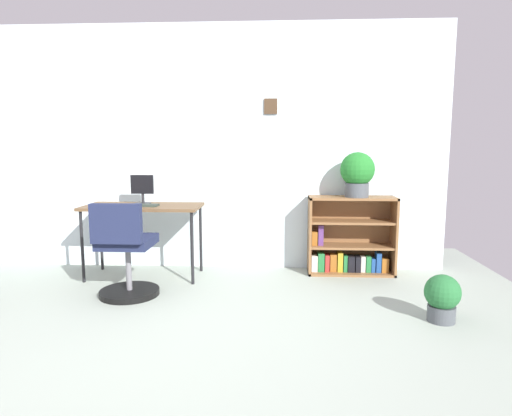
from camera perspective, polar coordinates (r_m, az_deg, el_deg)
The scene contains 9 objects.
ground_plane at distance 3.01m, azimuth -14.45°, elevation -18.04°, with size 6.24×6.24×0.00m, color #99A698.
wall_back at distance 4.80m, azimuth -7.21°, elevation 7.64°, with size 5.20×0.12×2.57m.
desk at distance 4.52m, azimuth -14.42°, elevation -0.38°, with size 1.15×0.53×0.73m.
monitor at distance 4.58m, azimuth -14.48°, elevation 2.33°, with size 0.23×0.17×0.30m.
keyboard at distance 4.45m, azimuth -15.22°, elevation 0.35°, with size 0.43×0.13×0.02m, color #2C372F.
office_chair at distance 3.99m, azimuth -16.51°, elevation -5.98°, with size 0.52×0.55×0.85m.
bookshelf_low at distance 4.68m, azimuth 11.96°, elevation -4.07°, with size 0.88×0.30×0.80m.
potted_plant_on_shelf at distance 4.55m, azimuth 12.97°, elevation 4.48°, with size 0.34×0.34×0.45m.
potted_plant_floor at distance 3.64m, azimuth 22.95°, elevation -10.52°, with size 0.27×0.27×0.36m.
Camera 1 is at (0.86, -2.57, 1.31)m, focal length 30.92 mm.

